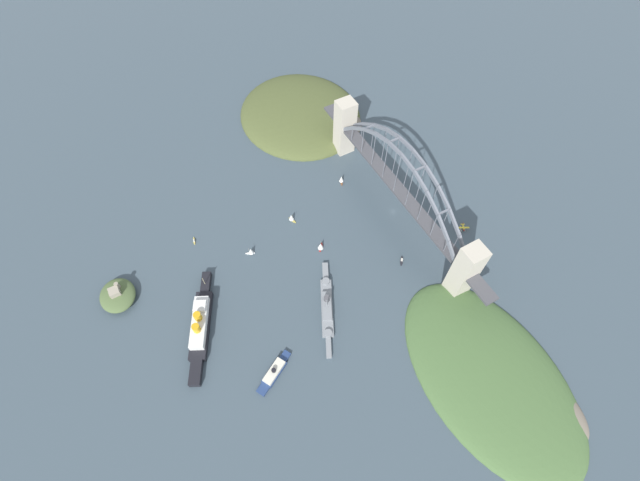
# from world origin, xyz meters

# --- Properties ---
(ground_plane) EXTENTS (1400.00, 1400.00, 0.00)m
(ground_plane) POSITION_xyz_m (0.00, 0.00, 0.00)
(ground_plane) COLOR #3D4C56
(harbor_arch_bridge) EXTENTS (248.70, 17.33, 79.99)m
(harbor_arch_bridge) POSITION_xyz_m (0.00, 0.00, 32.65)
(harbor_arch_bridge) COLOR beige
(harbor_arch_bridge) RESTS_ON ground
(headland_west_shore) EXTENTS (169.12, 101.50, 18.91)m
(headland_west_shore) POSITION_xyz_m (-166.04, 21.73, 0.00)
(headland_west_shore) COLOR #476638
(headland_west_shore) RESTS_ON ground
(headland_east_shore) EXTENTS (142.67, 130.68, 27.49)m
(headland_east_shore) POSITION_xyz_m (159.12, 13.74, 0.00)
(headland_east_shore) COLOR #4C562D
(headland_east_shore) RESTS_ON ground
(ocean_liner) EXTENTS (88.23, 49.25, 19.66)m
(ocean_liner) POSITION_xyz_m (-22.18, 199.34, 5.73)
(ocean_liner) COLOR black
(ocean_liner) RESTS_ON ground
(naval_cruiser) EXTENTS (76.05, 41.81, 16.64)m
(naval_cruiser) POSITION_xyz_m (-55.98, 103.42, 2.87)
(naval_cruiser) COLOR gray
(naval_cruiser) RESTS_ON ground
(harbor_ferry_steamer) EXTENTS (23.97, 35.41, 7.77)m
(harbor_ferry_steamer) POSITION_xyz_m (-83.28, 164.38, 2.35)
(harbor_ferry_steamer) COLOR navy
(harbor_ferry_steamer) RESTS_ON ground
(fort_island_mid_harbor) EXTENTS (32.79, 28.63, 14.56)m
(fort_island_mid_harbor) POSITION_xyz_m (35.45, 250.39, 4.84)
(fort_island_mid_harbor) COLOR #4C6038
(fort_island_mid_harbor) RESTS_ON ground
(seaplane_taxiing_near_bridge) EXTENTS (8.27, 9.89, 4.97)m
(seaplane_taxiing_near_bridge) POSITION_xyz_m (-47.85, -44.70, 2.11)
(seaplane_taxiing_near_bridge) COLOR #B7B7B2
(seaplane_taxiing_near_bridge) RESTS_ON ground
(small_boat_0) EXTENTS (7.80, 6.63, 2.29)m
(small_boat_0) POSITION_xyz_m (-48.97, 24.18, 0.85)
(small_boat_0) COLOR black
(small_boat_0) RESTS_ON ground
(small_boat_1) EXTENTS (6.16, 8.08, 8.51)m
(small_boat_1) POSITION_xyz_m (21.99, 136.60, 3.97)
(small_boat_1) COLOR silver
(small_boat_1) RESTS_ON ground
(small_boat_2) EXTENTS (8.26, 5.97, 9.11)m
(small_boat_2) POSITION_xyz_m (37.16, 88.79, 4.29)
(small_boat_2) COLOR gold
(small_boat_2) RESTS_ON ground
(small_boat_3) EXTENTS (7.77, 2.70, 2.09)m
(small_boat_3) POSITION_xyz_m (58.67, 176.63, 0.74)
(small_boat_3) COLOR gold
(small_boat_3) RESTS_ON ground
(small_boat_4) EXTENTS (7.85, 5.79, 9.25)m
(small_boat_4) POSITION_xyz_m (54.83, 24.72, 4.37)
(small_boat_4) COLOR brown
(small_boat_4) RESTS_ON ground
(small_boat_5) EXTENTS (8.49, 7.79, 9.13)m
(small_boat_5) POSITION_xyz_m (-3.14, 80.13, 4.20)
(small_boat_5) COLOR #B2231E
(small_boat_5) RESTS_ON ground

